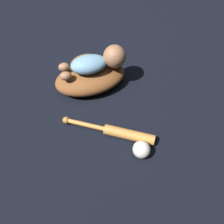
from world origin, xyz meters
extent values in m
plane|color=black|center=(0.00, 0.00, 0.00)|extent=(6.00, 6.00, 0.00)
ellipsoid|color=brown|center=(0.04, 0.01, 0.05)|extent=(0.37, 0.22, 0.11)
ellipsoid|color=brown|center=(0.04, 0.11, 0.05)|extent=(0.17, 0.10, 0.11)
ellipsoid|color=#6693B2|center=(0.04, 0.01, 0.15)|extent=(0.18, 0.12, 0.08)
sphere|color=#936647|center=(0.17, 0.00, 0.16)|extent=(0.11, 0.11, 0.11)
ellipsoid|color=#936647|center=(-0.08, 0.05, 0.13)|extent=(0.06, 0.05, 0.04)
ellipsoid|color=#936647|center=(-0.08, -0.01, 0.13)|extent=(0.06, 0.05, 0.04)
cylinder|color=#C6843D|center=(0.11, -0.35, 0.02)|extent=(0.22, 0.17, 0.05)
cylinder|color=#C6843D|center=(-0.06, -0.24, 0.02)|extent=(0.17, 0.12, 0.02)
sphere|color=#A97034|center=(-0.14, -0.18, 0.02)|extent=(0.03, 0.03, 0.03)
sphere|color=silver|center=(0.13, -0.44, 0.04)|extent=(0.08, 0.08, 0.08)
camera|label=1|loc=(-0.11, -0.75, 0.90)|focal=35.00mm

